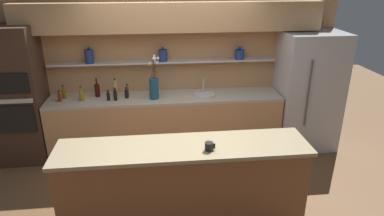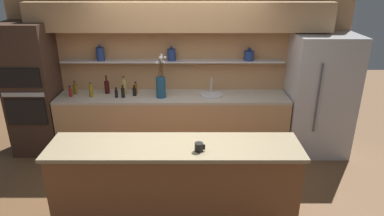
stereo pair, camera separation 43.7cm
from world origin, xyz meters
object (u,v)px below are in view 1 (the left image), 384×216
at_px(refrigerator, 308,91).
at_px(flower_vase, 154,86).
at_px(bottle_oil_5, 82,95).
at_px(coffee_mug, 209,146).
at_px(oven_tower, 18,96).
at_px(bottle_spirit_0, 115,89).
at_px(sink_fixture, 204,94).
at_px(bottle_oil_7, 64,93).
at_px(bottle_sauce_2, 115,95).
at_px(bottle_sauce_6, 127,91).
at_px(bottle_sauce_3, 108,96).
at_px(bottle_sauce_8, 60,97).
at_px(bottle_wine_4, 97,90).
at_px(bottle_sauce_1, 127,94).

relative_size(refrigerator, flower_vase, 2.81).
distance_m(bottle_oil_5, coffee_mug, 2.47).
xyz_separation_m(oven_tower, bottle_spirit_0, (1.38, 0.10, 0.02)).
relative_size(oven_tower, sink_fixture, 6.11).
bearing_deg(refrigerator, bottle_oil_7, 178.20).
height_order(bottle_oil_7, coffee_mug, bottle_oil_7).
relative_size(bottle_sauce_2, bottle_oil_7, 0.93).
height_order(oven_tower, coffee_mug, oven_tower).
bearing_deg(bottle_sauce_2, bottle_sauce_6, 49.07).
xyz_separation_m(refrigerator, bottle_sauce_3, (-3.10, -0.04, 0.06)).
bearing_deg(bottle_sauce_3, bottle_sauce_8, 176.87).
relative_size(sink_fixture, bottle_spirit_0, 1.20).
height_order(flower_vase, sink_fixture, flower_vase).
xyz_separation_m(sink_fixture, bottle_spirit_0, (-1.36, 0.09, 0.10)).
distance_m(flower_vase, bottle_sauce_3, 0.69).
distance_m(bottle_wine_4, coffee_mug, 2.47).
distance_m(flower_vase, bottle_spirit_0, 0.62).
distance_m(oven_tower, bottle_oil_7, 0.63).
bearing_deg(coffee_mug, bottle_sauce_8, 135.66).
height_order(refrigerator, flower_vase, refrigerator).
xyz_separation_m(bottle_sauce_8, coffee_mug, (1.92, -1.88, 0.07)).
xyz_separation_m(sink_fixture, bottle_oil_7, (-2.12, 0.07, 0.06)).
distance_m(sink_fixture, bottle_spirit_0, 1.36).
xyz_separation_m(bottle_sauce_3, coffee_mug, (1.22, -1.84, 0.08)).
relative_size(refrigerator, bottle_oil_7, 8.84).
relative_size(bottle_sauce_6, bottle_sauce_8, 1.12).
bearing_deg(coffee_mug, bottle_sauce_6, 115.13).
relative_size(bottle_spirit_0, bottle_wine_4, 0.96).
bearing_deg(bottle_sauce_2, flower_vase, 1.47).
distance_m(oven_tower, flower_vase, 1.97).
distance_m(bottle_spirit_0, bottle_sauce_3, 0.20).
height_order(sink_fixture, coffee_mug, sink_fixture).
bearing_deg(bottle_oil_7, bottle_sauce_1, -4.69).
bearing_deg(bottle_sauce_1, bottle_sauce_8, -177.52).
bearing_deg(bottle_sauce_6, bottle_oil_7, -178.35).
xyz_separation_m(flower_vase, bottle_sauce_8, (-1.38, 0.03, -0.13)).
bearing_deg(refrigerator, bottle_sauce_8, 180.00).
bearing_deg(bottle_oil_5, bottle_oil_7, 156.71).
height_order(bottle_sauce_3, bottle_sauce_6, bottle_sauce_6).
bearing_deg(oven_tower, bottle_sauce_2, -3.30).
bearing_deg(bottle_spirit_0, refrigerator, -2.64).
distance_m(bottle_sauce_1, bottle_sauce_8, 0.97).
relative_size(refrigerator, bottle_sauce_6, 9.99).
bearing_deg(bottle_oil_5, bottle_sauce_8, 179.55).
relative_size(bottle_sauce_8, coffee_mug, 1.55).
bearing_deg(bottle_oil_7, bottle_sauce_2, -11.88).
height_order(bottle_wine_4, bottle_sauce_8, bottle_wine_4).
bearing_deg(coffee_mug, bottle_oil_5, 130.57).
bearing_deg(sink_fixture, coffee_mug, -96.81).
xyz_separation_m(bottle_sauce_1, bottle_oil_5, (-0.65, -0.04, 0.02)).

